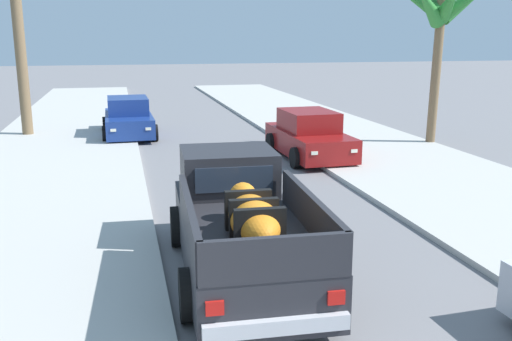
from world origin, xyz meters
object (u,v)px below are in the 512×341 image
pickup_truck (241,225)px  palm_tree_right_fore (442,9)px  car_left_mid (128,118)px  car_left_near (309,136)px

pickup_truck → palm_tree_right_fore: (9.13, 9.35, 3.95)m
palm_tree_right_fore → car_left_mid: bearing=156.9°
car_left_near → pickup_truck: bearing=-115.8°
car_left_mid → palm_tree_right_fore: palm_tree_right_fore is taller
car_left_near → palm_tree_right_fore: palm_tree_right_fore is taller
car_left_near → car_left_mid: bearing=135.5°
palm_tree_right_fore → car_left_near: bearing=-169.3°
pickup_truck → car_left_mid: bearing=96.4°
pickup_truck → palm_tree_right_fore: bearing=45.7°
car_left_near → palm_tree_right_fore: (5.07, 0.96, 4.06)m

